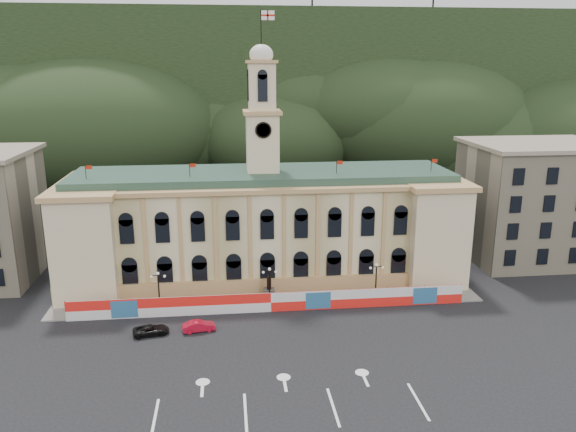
{
  "coord_description": "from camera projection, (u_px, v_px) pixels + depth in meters",
  "views": [
    {
      "loc": [
        -5.03,
        -50.04,
        30.27
      ],
      "look_at": [
        2.49,
        18.0,
        11.62
      ],
      "focal_mm": 35.0,
      "sensor_mm": 36.0,
      "label": 1
    }
  ],
  "objects": [
    {
      "name": "lamp_center",
      "position": [
        270.0,
        283.0,
        71.97
      ],
      "size": [
        1.96,
        0.44,
        5.15
      ],
      "color": "black",
      "rests_on": "ground"
    },
    {
      "name": "side_building_right",
      "position": [
        535.0,
        201.0,
        88.24
      ],
      "size": [
        21.0,
        17.0,
        18.6
      ],
      "color": "#BFB293",
      "rests_on": "ground"
    },
    {
      "name": "black_suv",
      "position": [
        151.0,
        330.0,
        64.64
      ],
      "size": [
        3.4,
        4.8,
        1.14
      ],
      "primitive_type": "imported",
      "rotation": [
        0.0,
        0.0,
        1.76
      ],
      "color": "black",
      "rests_on": "ground"
    },
    {
      "name": "red_sedan",
      "position": [
        199.0,
        326.0,
        65.5
      ],
      "size": [
        2.64,
        4.28,
        1.26
      ],
      "primitive_type": "imported",
      "rotation": [
        0.0,
        0.0,
        1.75
      ],
      "color": "#AB0C21",
      "rests_on": "ground"
    },
    {
      "name": "ground",
      "position": [
        283.0,
        375.0,
        56.47
      ],
      "size": [
        260.0,
        260.0,
        0.0
      ],
      "primitive_type": "plane",
      "color": "black",
      "rests_on": "ground"
    },
    {
      "name": "lamp_left",
      "position": [
        159.0,
        287.0,
        70.49
      ],
      "size": [
        1.96,
        0.44,
        5.15
      ],
      "color": "black",
      "rests_on": "ground"
    },
    {
      "name": "hoarding_fence",
      "position": [
        271.0,
        302.0,
        70.6
      ],
      "size": [
        50.0,
        0.44,
        2.5
      ],
      "color": "red",
      "rests_on": "ground"
    },
    {
      "name": "hill_ridge",
      "position": [
        242.0,
        101.0,
        168.35
      ],
      "size": [
        230.0,
        80.0,
        64.0
      ],
      "color": "black",
      "rests_on": "ground"
    },
    {
      "name": "pavement",
      "position": [
        269.0,
        302.0,
        73.48
      ],
      "size": [
        56.0,
        5.5,
        0.16
      ],
      "primitive_type": "cube",
      "color": "slate",
      "rests_on": "ground"
    },
    {
      "name": "lamp_right",
      "position": [
        376.0,
        278.0,
        73.45
      ],
      "size": [
        1.96,
        0.44,
        5.15
      ],
      "color": "black",
      "rests_on": "ground"
    },
    {
      "name": "lane_markings",
      "position": [
        289.0,
        403.0,
        51.68
      ],
      "size": [
        26.0,
        10.0,
        0.02
      ],
      "primitive_type": null,
      "color": "white",
      "rests_on": "ground"
    },
    {
      "name": "city_hall",
      "position": [
        264.0,
        224.0,
        80.91
      ],
      "size": [
        56.2,
        17.6,
        37.1
      ],
      "color": "beige",
      "rests_on": "ground"
    },
    {
      "name": "statue",
      "position": [
        269.0,
        293.0,
        73.42
      ],
      "size": [
        1.4,
        1.4,
        3.72
      ],
      "color": "#595651",
      "rests_on": "ground"
    }
  ]
}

